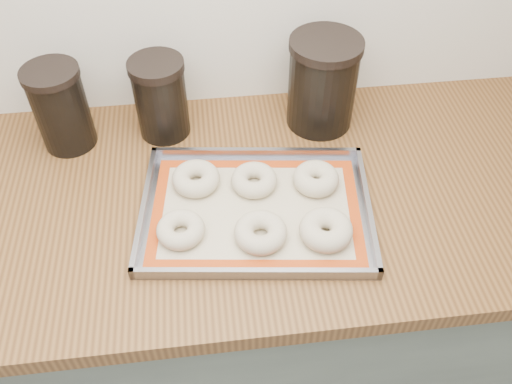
{
  "coord_description": "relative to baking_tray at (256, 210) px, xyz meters",
  "views": [
    {
      "loc": [
        -0.01,
        0.9,
        1.73
      ],
      "look_at": [
        0.07,
        1.61,
        0.96
      ],
      "focal_mm": 38.0,
      "sensor_mm": 36.0,
      "label": 1
    }
  ],
  "objects": [
    {
      "name": "cabinet",
      "position": [
        -0.07,
        0.06,
        -0.48
      ],
      "size": [
        3.0,
        0.65,
        0.86
      ],
      "primitive_type": "cube",
      "color": "slate",
      "rests_on": "floor"
    },
    {
      "name": "baking_mat",
      "position": [
        -0.0,
        0.0,
        -0.0
      ],
      "size": [
        0.45,
        0.34,
        0.0
      ],
      "rotation": [
        0.0,
        0.0,
        -0.12
      ],
      "color": "#C6B793",
      "rests_on": "baking_tray"
    },
    {
      "name": "bagel_back_mid",
      "position": [
        0.0,
        0.07,
        0.02
      ],
      "size": [
        0.12,
        0.12,
        0.04
      ],
      "primitive_type": "torus",
      "rotation": [
        0.0,
        0.0,
        -0.23
      ],
      "color": "beige",
      "rests_on": "baking_mat"
    },
    {
      "name": "bagel_back_right",
      "position": [
        0.13,
        0.06,
        0.02
      ],
      "size": [
        0.11,
        0.11,
        0.04
      ],
      "primitive_type": "torus",
      "rotation": [
        0.0,
        0.0,
        -0.14
      ],
      "color": "beige",
      "rests_on": "baking_mat"
    },
    {
      "name": "countertop",
      "position": [
        -0.07,
        0.06,
        -0.03
      ],
      "size": [
        3.06,
        0.68,
        0.04
      ],
      "primitive_type": "cube",
      "color": "brown",
      "rests_on": "cabinet"
    },
    {
      "name": "bagel_back_left",
      "position": [
        -0.12,
        0.09,
        0.02
      ],
      "size": [
        0.1,
        0.1,
        0.04
      ],
      "primitive_type": "torus",
      "rotation": [
        0.0,
        0.0,
        -0.02
      ],
      "color": "beige",
      "rests_on": "baking_mat"
    },
    {
      "name": "canister_right",
      "position": [
        0.18,
        0.27,
        0.1
      ],
      "size": [
        0.16,
        0.16,
        0.22
      ],
      "color": "black",
      "rests_on": "countertop"
    },
    {
      "name": "canister_left",
      "position": [
        -0.4,
        0.26,
        0.09
      ],
      "size": [
        0.12,
        0.12,
        0.19
      ],
      "color": "black",
      "rests_on": "countertop"
    },
    {
      "name": "bagel_front_mid",
      "position": [
        0.0,
        -0.07,
        0.02
      ],
      "size": [
        0.11,
        0.11,
        0.04
      ],
      "primitive_type": "torus",
      "rotation": [
        0.0,
        0.0,
        0.1
      ],
      "color": "beige",
      "rests_on": "baking_mat"
    },
    {
      "name": "bagel_front_right",
      "position": [
        0.13,
        -0.08,
        0.02
      ],
      "size": [
        0.12,
        0.12,
        0.04
      ],
      "primitive_type": "torus",
      "rotation": [
        0.0,
        0.0,
        0.2
      ],
      "color": "beige",
      "rests_on": "baking_mat"
    },
    {
      "name": "canister_mid",
      "position": [
        -0.18,
        0.28,
        0.09
      ],
      "size": [
        0.12,
        0.12,
        0.19
      ],
      "color": "black",
      "rests_on": "countertop"
    },
    {
      "name": "bagel_front_left",
      "position": [
        -0.15,
        -0.05,
        0.01
      ],
      "size": [
        0.09,
        0.09,
        0.03
      ],
      "primitive_type": "torus",
      "rotation": [
        0.0,
        0.0,
        -0.0
      ],
      "color": "beige",
      "rests_on": "baking_mat"
    },
    {
      "name": "baking_tray",
      "position": [
        0.0,
        0.0,
        0.0
      ],
      "size": [
        0.5,
        0.38,
        0.03
      ],
      "rotation": [
        0.0,
        0.0,
        -0.12
      ],
      "color": "gray",
      "rests_on": "countertop"
    }
  ]
}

